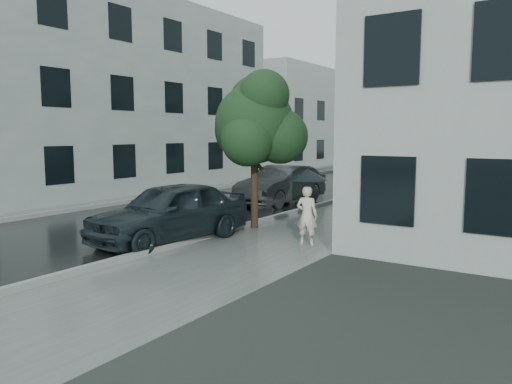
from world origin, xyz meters
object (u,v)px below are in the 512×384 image
Objects in this scene: pedestrian at (307,215)px; car_near at (170,211)px; car_far at (281,185)px; street_tree at (256,123)px; lamp_post at (374,136)px.

car_near reaches higher than pedestrian.
car_far is at bearing 106.13° from car_near.
car_far is (-4.34, 6.17, 0.00)m from pedestrian.
street_tree reaches higher than car_far.
car_far is at bearing 111.74° from street_tree.
street_tree is 3.81m from car_near.
pedestrian is 0.32× the size of lamp_post.
lamp_post is at bearing 91.63° from car_near.
pedestrian is 3.60m from car_near.
car_near is at bearing -106.61° from street_tree.
car_near is (-3.27, -1.50, 0.02)m from pedestrian.
pedestrian is 0.33× the size of street_tree.
pedestrian is at bearing 32.87° from car_near.
lamp_post is at bearing -87.01° from pedestrian.
car_far reaches higher than pedestrian.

